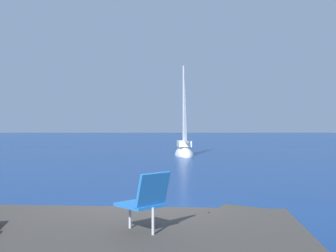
# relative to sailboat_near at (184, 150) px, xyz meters

# --- Properties ---
(ground_plane) EXTENTS (160.00, 160.00, 0.00)m
(ground_plane) POSITION_rel_sailboat_near_xyz_m (-1.54, -16.89, -0.32)
(ground_plane) COLOR navy
(boulder_seaward) EXTENTS (1.78, 1.81, 1.06)m
(boulder_seaward) POSITION_rel_sailboat_near_xyz_m (-0.77, -17.71, -0.32)
(boulder_seaward) COLOR #46343B
(boulder_seaward) RESTS_ON ground
(boulder_inland) EXTENTS (1.44, 1.55, 0.74)m
(boulder_inland) POSITION_rel_sailboat_near_xyz_m (0.19, -17.58, -0.32)
(boulder_inland) COLOR #433E2F
(boulder_inland) RESTS_ON ground
(sailboat_near) EXTENTS (1.30, 3.27, 5.99)m
(sailboat_near) POSITION_rel_sailboat_near_xyz_m (0.00, 0.00, 0.00)
(sailboat_near) COLOR white
(sailboat_near) RESTS_ON ground
(beach_chair) EXTENTS (0.76, 0.76, 0.80)m
(beach_chair) POSITION_rel_sailboat_near_xyz_m (-1.45, -19.65, 0.63)
(beach_chair) COLOR blue
(beach_chair) RESTS_ON shore_ledge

